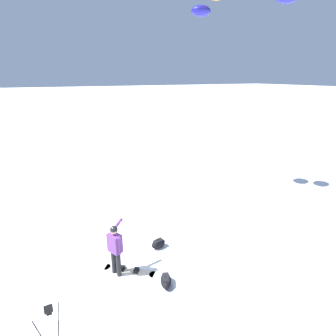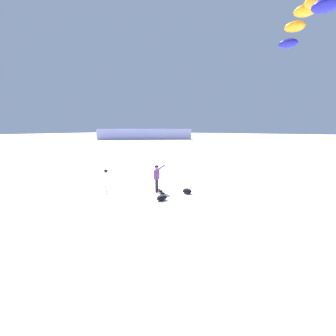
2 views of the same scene
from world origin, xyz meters
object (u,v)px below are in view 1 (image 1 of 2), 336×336
gear_bag_large (158,243)px  gear_bag_small (166,280)px  camera_tripod (51,325)px  snowboard (129,270)px  snowboarder (115,246)px

gear_bag_large → gear_bag_small: size_ratio=0.87×
gear_bag_small → camera_tripod: bearing=108.9°
gear_bag_large → camera_tripod: size_ratio=0.40×
gear_bag_large → camera_tripod: (-2.72, 3.53, 0.88)m
snowboard → camera_tripod: (-2.03, 2.24, 1.02)m
snowboarder → gear_bag_large: 1.94m
snowboard → camera_tripod: 3.20m
snowboarder → snowboard: bearing=-99.1°
snowboard → gear_bag_large: gear_bag_large is taller
snowboarder → gear_bag_small: snowboarder is taller
camera_tripod → snowboard: bearing=-47.9°
snowboarder → snowboard: 1.01m
snowboard → camera_tripod: camera_tripod is taller
snowboard → gear_bag_large: size_ratio=2.52×
gear_bag_large → camera_tripod: 4.55m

